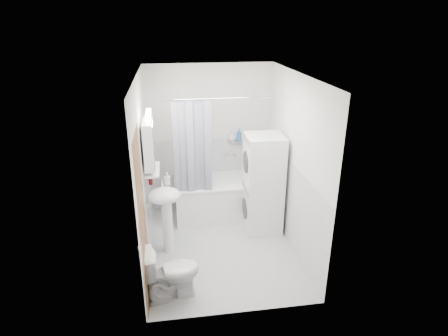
{
  "coord_description": "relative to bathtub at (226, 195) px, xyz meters",
  "views": [
    {
      "loc": [
        -0.64,
        -4.48,
        3.04
      ],
      "look_at": [
        0.06,
        0.15,
        1.15
      ],
      "focal_mm": 30.0,
      "sensor_mm": 36.0,
      "label": 1
    }
  ],
  "objects": [
    {
      "name": "shower_caddy",
      "position": [
        0.25,
        0.32,
        0.8
      ],
      "size": [
        0.22,
        0.06,
        0.02
      ],
      "primitive_type": "cube",
      "color": "silver",
      "rests_on": "room_walls"
    },
    {
      "name": "shower_curtain",
      "position": [
        -0.54,
        -0.33,
        0.9
      ],
      "size": [
        0.55,
        0.02,
        1.45
      ],
      "color": "#121540",
      "rests_on": "curtain_rod"
    },
    {
      "name": "door",
      "position": [
        -1.16,
        -1.47,
        0.65
      ],
      "size": [
        0.05,
        2.0,
        2.0
      ],
      "color": "brown",
      "rests_on": "ground"
    },
    {
      "name": "shampoo_a",
      "position": [
        0.14,
        0.32,
        0.88
      ],
      "size": [
        0.13,
        0.17,
        0.13
      ],
      "primitive_type": "imported",
      "color": "gray",
      "rests_on": "shower_caddy"
    },
    {
      "name": "washer_dryer",
      "position": [
        0.47,
        -0.52,
        0.4
      ],
      "size": [
        0.55,
        0.53,
        1.5
      ],
      "rotation": [
        0.0,
        0.0,
        -0.01
      ],
      "color": "white",
      "rests_on": "ground"
    },
    {
      "name": "sink",
      "position": [
        -0.96,
        -0.89,
        0.36
      ],
      "size": [
        0.44,
        0.37,
        1.04
      ],
      "color": "white",
      "rests_on": "ground"
    },
    {
      "name": "shelf",
      "position": [
        -1.1,
        -0.82,
        0.85
      ],
      "size": [
        0.18,
        0.54,
        0.02
      ],
      "primitive_type": "cube",
      "color": "silver",
      "rests_on": "room_walls"
    },
    {
      "name": "tub_spout",
      "position": [
        0.2,
        0.33,
        0.6
      ],
      "size": [
        0.04,
        0.12,
        0.04
      ],
      "primitive_type": "cylinder",
      "rotation": [
        1.57,
        0.0,
        0.0
      ],
      "color": "silver",
      "rests_on": "room_walls"
    },
    {
      "name": "shelf_bottle",
      "position": [
        -1.1,
        -0.97,
        0.9
      ],
      "size": [
        0.07,
        0.18,
        0.07
      ],
      "primitive_type": "imported",
      "color": "gray",
      "rests_on": "shelf"
    },
    {
      "name": "toilet",
      "position": [
        -0.93,
        -1.83,
        -0.02
      ],
      "size": [
        0.72,
        0.49,
        0.65
      ],
      "primitive_type": "imported",
      "rotation": [
        0.0,
        0.0,
        1.76
      ],
      "color": "white",
      "rests_on": "ground"
    },
    {
      "name": "soap_pump",
      "position": [
        -0.92,
        -0.67,
        0.6
      ],
      "size": [
        0.08,
        0.17,
        0.08
      ],
      "primitive_type": "imported",
      "color": "gray",
      "rests_on": "sink"
    },
    {
      "name": "curtain_rod",
      "position": [
        0.0,
        -0.33,
        1.65
      ],
      "size": [
        1.82,
        0.02,
        0.02
      ],
      "primitive_type": "cylinder",
      "rotation": [
        0.0,
        1.57,
        0.0
      ],
      "color": "silver",
      "rests_on": "room_walls"
    },
    {
      "name": "towel",
      "position": [
        -1.15,
        -0.47,
        0.95
      ],
      "size": [
        0.07,
        0.32,
        0.78
      ],
      "color": "#560D18",
      "rests_on": "room_walls"
    },
    {
      "name": "room_walls",
      "position": [
        -0.21,
        -0.92,
        1.14
      ],
      "size": [
        2.6,
        2.6,
        2.6
      ],
      "color": "white",
      "rests_on": "ground"
    },
    {
      "name": "bathtub",
      "position": [
        0.0,
        0.0,
        0.0
      ],
      "size": [
        1.64,
        0.78,
        0.63
      ],
      "color": "white",
      "rests_on": "ground"
    },
    {
      "name": "floor",
      "position": [
        -0.21,
        -0.92,
        -0.35
      ],
      "size": [
        2.6,
        2.6,
        0.0
      ],
      "primitive_type": "plane",
      "color": "#B5B5BA",
      "rests_on": "ground"
    },
    {
      "name": "shelf_cup",
      "position": [
        -1.1,
        -0.7,
        0.92
      ],
      "size": [
        0.1,
        0.09,
        0.1
      ],
      "primitive_type": "imported",
      "color": "gray",
      "rests_on": "shelf"
    },
    {
      "name": "wainscot",
      "position": [
        -0.21,
        -0.63,
        0.25
      ],
      "size": [
        1.98,
        2.58,
        2.58
      ],
      "color": "white",
      "rests_on": "ground"
    },
    {
      "name": "shampoo_b",
      "position": [
        0.26,
        0.32,
        0.85
      ],
      "size": [
        0.08,
        0.21,
        0.08
      ],
      "primitive_type": "imported",
      "color": "#2B6CAE",
      "rests_on": "shower_caddy"
    },
    {
      "name": "medicine_cabinet",
      "position": [
        -1.11,
        -0.82,
        1.22
      ],
      "size": [
        0.13,
        0.5,
        0.71
      ],
      "color": "white",
      "rests_on": "room_walls"
    }
  ]
}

